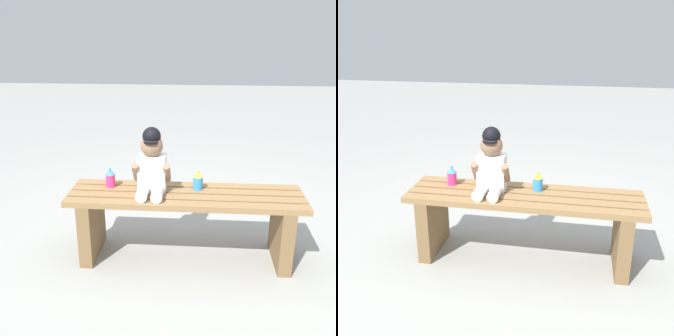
# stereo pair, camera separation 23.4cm
# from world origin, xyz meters

# --- Properties ---
(ground_plane) EXTENTS (16.00, 16.00, 0.00)m
(ground_plane) POSITION_xyz_m (0.00, 0.00, 0.00)
(ground_plane) COLOR #999993
(park_bench) EXTENTS (1.44, 0.38, 0.44)m
(park_bench) POSITION_xyz_m (0.00, 0.00, 0.30)
(park_bench) COLOR olive
(park_bench) RESTS_ON ground_plane
(child_figure) EXTENTS (0.23, 0.27, 0.40)m
(child_figure) POSITION_xyz_m (-0.21, 0.01, 0.62)
(child_figure) COLOR white
(child_figure) RESTS_ON park_bench
(sippy_cup_left) EXTENTS (0.06, 0.06, 0.12)m
(sippy_cup_left) POSITION_xyz_m (-0.48, 0.07, 0.50)
(sippy_cup_left) COLOR #E5337F
(sippy_cup_left) RESTS_ON park_bench
(sippy_cup_right) EXTENTS (0.06, 0.06, 0.12)m
(sippy_cup_right) POSITION_xyz_m (0.07, 0.07, 0.50)
(sippy_cup_right) COLOR #338CE5
(sippy_cup_right) RESTS_ON park_bench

